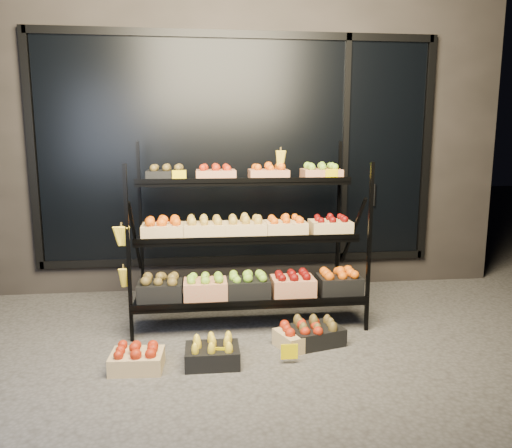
{
  "coord_description": "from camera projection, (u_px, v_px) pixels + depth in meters",
  "views": [
    {
      "loc": [
        -0.45,
        -3.9,
        1.72
      ],
      "look_at": [
        0.08,
        0.55,
        0.92
      ],
      "focal_mm": 35.0,
      "sensor_mm": 36.0,
      "label": 1
    }
  ],
  "objects": [
    {
      "name": "tag_floor_a",
      "position": [
        222.0,
        360.0,
        3.74
      ],
      "size": [
        0.13,
        0.01,
        0.12
      ],
      "primitive_type": "cube",
      "color": "#E9C900",
      "rests_on": "ground"
    },
    {
      "name": "floor_crate_midright",
      "position": [
        302.0,
        335.0,
        4.12
      ],
      "size": [
        0.48,
        0.42,
        0.2
      ],
      "rotation": [
        0.0,
        0.0,
        0.36
      ],
      "color": "#D5B57B",
      "rests_on": "ground"
    },
    {
      "name": "floor_crate_left",
      "position": [
        137.0,
        358.0,
        3.7
      ],
      "size": [
        0.4,
        0.31,
        0.2
      ],
      "rotation": [
        0.0,
        0.0,
        -0.06
      ],
      "color": "#D5B57B",
      "rests_on": "ground"
    },
    {
      "name": "display_rack",
      "position": [
        246.0,
        237.0,
        4.62
      ],
      "size": [
        2.18,
        1.02,
        1.69
      ],
      "color": "black",
      "rests_on": "ground"
    },
    {
      "name": "tag_floor_b",
      "position": [
        289.0,
        357.0,
        3.8
      ],
      "size": [
        0.13,
        0.01,
        0.12
      ],
      "primitive_type": "cube",
      "color": "#E9C900",
      "rests_on": "ground"
    },
    {
      "name": "floor_crate_midleft",
      "position": [
        212.0,
        353.0,
        3.78
      ],
      "size": [
        0.41,
        0.31,
        0.2
      ],
      "rotation": [
        0.0,
        0.0,
        -0.01
      ],
      "color": "black",
      "rests_on": "ground"
    },
    {
      "name": "ground",
      "position": [
        255.0,
        344.0,
        4.17
      ],
      "size": [
        24.0,
        24.0,
        0.0
      ],
      "primitive_type": "plane",
      "color": "#514F4C",
      "rests_on": "ground"
    },
    {
      "name": "floor_crate_right",
      "position": [
        315.0,
        332.0,
        4.16
      ],
      "size": [
        0.49,
        0.42,
        0.21
      ],
      "rotation": [
        0.0,
        0.0,
        0.26
      ],
      "color": "black",
      "rests_on": "ground"
    },
    {
      "name": "building",
      "position": [
        231.0,
        133.0,
        6.39
      ],
      "size": [
        6.0,
        2.08,
        3.5
      ],
      "color": "#2D2826",
      "rests_on": "ground"
    }
  ]
}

